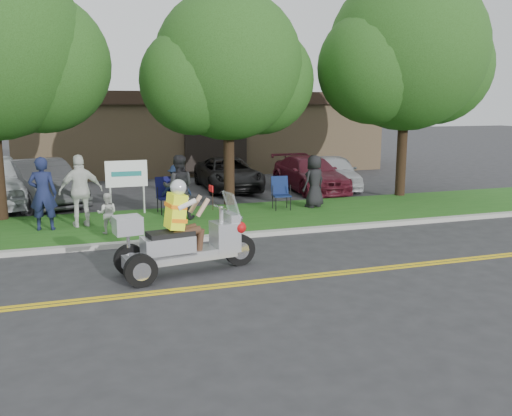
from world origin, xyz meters
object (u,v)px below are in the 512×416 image
object	(u,v)px
parked_car_right	(310,174)
spectator_adult_right	(81,191)
trike_scooter	(182,241)
spectator_adult_left	(43,194)
parked_car_left	(41,183)
spectator_adult_mid	(179,187)
parked_car_mid	(228,174)
parked_car_far_right	(334,172)
lawn_chair_a	(281,191)
lawn_chair_b	(166,193)

from	to	relation	value
parked_car_right	spectator_adult_right	bearing A→B (deg)	-154.01
trike_scooter	parked_car_right	xyz separation A→B (m)	(6.87, 9.08, -0.01)
spectator_adult_left	parked_car_left	size ratio (longest dim) A/B	0.41
spectator_adult_mid	parked_car_right	size ratio (longest dim) A/B	0.40
spectator_adult_right	parked_car_left	xyz separation A→B (m)	(-1.25, 4.21, -0.31)
trike_scooter	parked_car_mid	size ratio (longest dim) A/B	0.65
spectator_adult_right	trike_scooter	bearing A→B (deg)	102.06
parked_car_left	parked_car_far_right	size ratio (longest dim) A/B	1.18
lawn_chair_a	trike_scooter	bearing A→B (deg)	-121.91
parked_car_left	parked_car_far_right	xyz separation A→B (m)	(11.16, 0.34, -0.10)
lawn_chair_a	spectator_adult_right	world-z (taller)	spectator_adult_right
lawn_chair_b	parked_car_far_right	bearing A→B (deg)	18.06
parked_car_left	parked_car_right	bearing A→B (deg)	-19.84
spectator_adult_left	parked_car_right	world-z (taller)	spectator_adult_left
parked_car_left	parked_car_right	xyz separation A→B (m)	(10.00, 0.12, -0.11)
lawn_chair_a	lawn_chair_b	bearing A→B (deg)	177.08
lawn_chair_a	spectator_adult_right	distance (m)	6.15
lawn_chair_b	spectator_adult_right	world-z (taller)	spectator_adult_right
spectator_adult_left	parked_car_right	distance (m)	10.69
parked_car_left	parked_car_right	distance (m)	10.00
spectator_adult_left	lawn_chair_b	bearing A→B (deg)	-150.55
lawn_chair_a	parked_car_far_right	world-z (taller)	parked_car_far_right
spectator_adult_right	parked_car_left	bearing A→B (deg)	-82.98
parked_car_left	lawn_chair_b	bearing A→B (deg)	-58.86
spectator_adult_mid	trike_scooter	bearing A→B (deg)	93.55
lawn_chair_a	parked_car_far_right	size ratio (longest dim) A/B	0.26
lawn_chair_a	spectator_adult_right	size ratio (longest dim) A/B	0.53
spectator_adult_mid	spectator_adult_right	size ratio (longest dim) A/B	0.95
parked_car_right	spectator_adult_left	bearing A→B (deg)	-155.72
spectator_adult_left	spectator_adult_mid	xyz separation A→B (m)	(3.68, 0.28, -0.04)
parked_car_right	parked_car_left	bearing A→B (deg)	-179.63
parked_car_mid	spectator_adult_right	bearing A→B (deg)	-133.68
parked_car_left	parked_car_far_right	bearing A→B (deg)	-18.80
spectator_adult_left	spectator_adult_right	xyz separation A→B (m)	(0.96, 0.12, 0.01)
parked_car_left	trike_scooter	bearing A→B (deg)	-91.27
spectator_adult_left	parked_car_far_right	world-z (taller)	spectator_adult_left
spectator_adult_mid	spectator_adult_right	distance (m)	2.72
lawn_chair_a	parked_car_mid	size ratio (longest dim) A/B	0.23
spectator_adult_left	parked_car_far_right	size ratio (longest dim) A/B	0.49
trike_scooter	parked_car_mid	bearing A→B (deg)	60.87
spectator_adult_left	spectator_adult_mid	world-z (taller)	spectator_adult_left
lawn_chair_b	parked_car_mid	bearing A→B (deg)	47.97
trike_scooter	parked_car_far_right	bearing A→B (deg)	40.36
parked_car_far_right	parked_car_mid	bearing A→B (deg)	177.34
lawn_chair_b	spectator_adult_left	world-z (taller)	spectator_adult_left
trike_scooter	spectator_adult_mid	bearing A→B (deg)	71.50
trike_scooter	spectator_adult_left	size ratio (longest dim) A/B	1.53
spectator_adult_left	parked_car_left	distance (m)	4.35
trike_scooter	spectator_adult_right	distance (m)	5.12
spectator_adult_left	spectator_adult_right	world-z (taller)	spectator_adult_right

